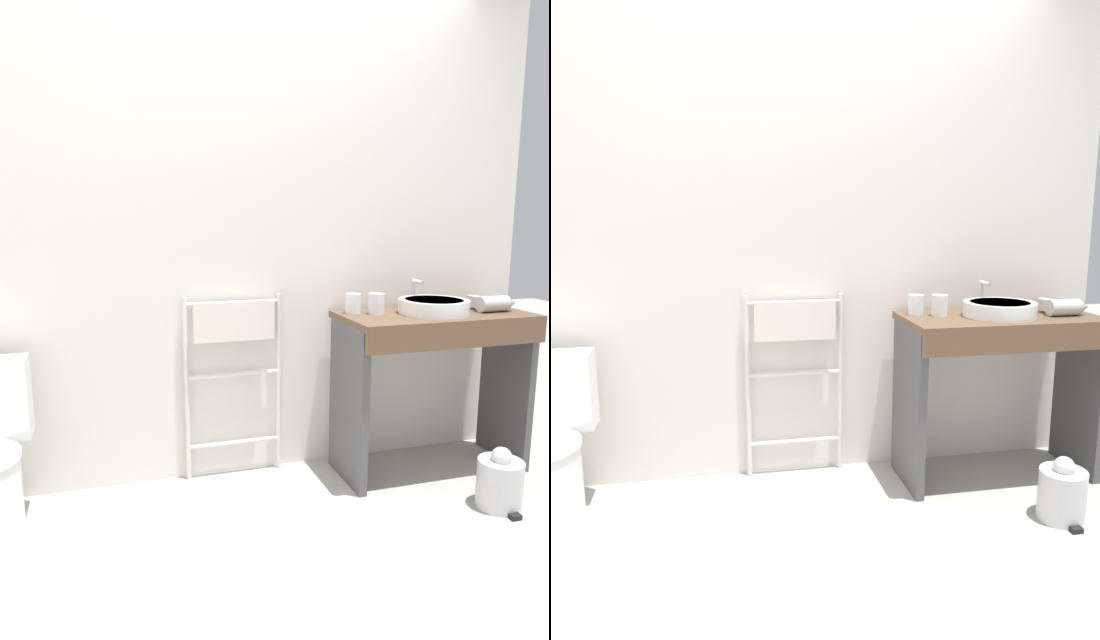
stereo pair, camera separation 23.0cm
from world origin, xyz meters
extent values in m
plane|color=#A8A399|center=(0.00, 0.00, 0.00)|extent=(12.00, 12.00, 0.00)
cube|color=silver|center=(0.00, 1.28, 1.34)|extent=(3.24, 0.12, 2.69)
cylinder|color=silver|center=(-0.30, 1.19, 0.48)|extent=(0.02, 0.02, 0.96)
cylinder|color=silver|center=(0.18, 1.19, 0.48)|extent=(0.02, 0.02, 0.96)
cylinder|color=silver|center=(-0.06, 1.19, 0.17)|extent=(0.49, 0.02, 0.02)
cylinder|color=silver|center=(-0.06, 1.19, 0.55)|extent=(0.49, 0.02, 0.02)
cylinder|color=silver|center=(-0.06, 1.19, 0.92)|extent=(0.49, 0.02, 0.02)
cube|color=silver|center=(-0.06, 1.16, 0.83)|extent=(0.41, 0.04, 0.20)
cube|color=brown|center=(0.96, 0.95, 0.84)|extent=(0.99, 0.48, 0.03)
cube|color=brown|center=(0.96, 0.72, 0.77)|extent=(0.99, 0.02, 0.10)
cube|color=#4C4C4F|center=(0.48, 0.95, 0.41)|extent=(0.04, 0.40, 0.82)
cube|color=#4C4C4F|center=(1.43, 0.95, 0.41)|extent=(0.04, 0.40, 0.82)
cylinder|color=white|center=(0.94, 0.94, 0.89)|extent=(0.36, 0.36, 0.07)
cylinder|color=silver|center=(0.94, 0.94, 0.93)|extent=(0.29, 0.29, 0.01)
cylinder|color=silver|center=(0.94, 1.15, 0.93)|extent=(0.02, 0.02, 0.16)
cylinder|color=silver|center=(0.94, 1.10, 1.00)|extent=(0.02, 0.09, 0.02)
cylinder|color=white|center=(0.55, 1.07, 0.91)|extent=(0.08, 0.08, 0.10)
cylinder|color=white|center=(0.65, 1.01, 0.91)|extent=(0.08, 0.08, 0.11)
cylinder|color=#B7B7BC|center=(1.27, 0.90, 0.90)|extent=(0.16, 0.08, 0.08)
cone|color=#9C9CA0|center=(1.38, 0.90, 0.90)|extent=(0.06, 0.07, 0.07)
cube|color=#B7B7BC|center=(1.23, 0.99, 0.90)|extent=(0.05, 0.11, 0.06)
cylinder|color=silver|center=(1.05, 0.48, 0.12)|extent=(0.21, 0.21, 0.23)
sphere|color=silver|center=(1.05, 0.48, 0.25)|extent=(0.09, 0.09, 0.09)
cube|color=black|center=(1.05, 0.36, 0.01)|extent=(0.05, 0.04, 0.02)
camera|label=1|loc=(-0.67, -1.59, 1.36)|focal=32.00mm
camera|label=2|loc=(-0.45, -1.65, 1.36)|focal=32.00mm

